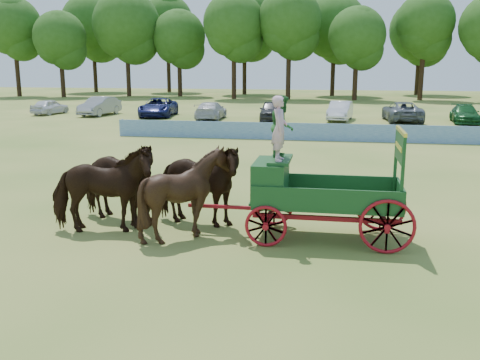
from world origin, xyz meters
name	(u,v)px	position (x,y,z in m)	size (l,w,h in m)	color
ground	(344,233)	(0.00, 0.00, 0.00)	(160.00, 160.00, 0.00)	#A6984B
horse_lead_left	(102,190)	(-6.62, -1.09, 1.22)	(1.31, 2.88, 2.43)	black
horse_lead_right	(117,181)	(-6.62, 0.01, 1.22)	(1.31, 2.88, 2.43)	black
horse_wheel_left	(186,194)	(-4.22, -1.09, 1.22)	(1.97, 2.21, 2.44)	black
horse_wheel_right	(197,185)	(-4.22, 0.01, 1.22)	(1.31, 2.88, 2.43)	black
farm_dray	(298,175)	(-1.28, -0.51, 1.70)	(6.00, 2.00, 3.82)	maroon
sponsor_banner	(323,132)	(-1.00, 18.00, 0.53)	(26.00, 0.08, 1.05)	#1B5297
parked_cars	(251,110)	(-7.27, 30.02, 0.77)	(37.93, 7.04, 1.64)	silver
treeline	(320,25)	(-2.72, 60.39, 9.46)	(91.77, 22.50, 15.30)	#382314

